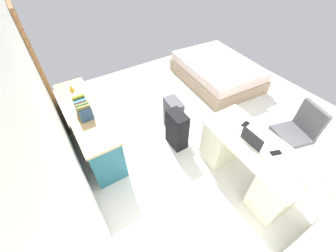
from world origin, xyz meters
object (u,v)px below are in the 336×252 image
object	(u,v)px
desk_lamp	(303,160)
suitcase_spare_grey	(173,116)
cell_phone_by_mouse	(245,124)
office_chair	(294,136)
laptop	(254,140)
figurine_small	(71,88)
cell_phone_near_laptop	(276,153)
credenza	(90,128)
desk	(249,161)
computer_mouse	(240,128)
bed	(217,71)
suitcase_black	(177,130)

from	to	relation	value
desk_lamp	suitcase_spare_grey	bearing A→B (deg)	8.89
cell_phone_by_mouse	office_chair	bearing A→B (deg)	-127.03
laptop	desk_lamp	world-z (taller)	desk_lamp
cell_phone_by_mouse	figurine_small	distance (m)	2.72
cell_phone_near_laptop	desk_lamp	world-z (taller)	desk_lamp
cell_phone_near_laptop	desk_lamp	size ratio (longest dim) A/B	0.39
office_chair	desk_lamp	size ratio (longest dim) A/B	2.72
credenza	desk_lamp	world-z (taller)	desk_lamp
desk	office_chair	xyz separation A→B (m)	(-0.05, -0.90, 0.03)
office_chair	desk_lamp	distance (m)	1.18
computer_mouse	credenza	bearing A→B (deg)	48.87
suitcase_spare_grey	computer_mouse	xyz separation A→B (m)	(-1.10, -0.33, 0.45)
desk	figurine_small	xyz separation A→B (m)	(2.38, 1.64, 0.42)
bed	cell_phone_near_laptop	size ratio (longest dim) A/B	14.71
cell_phone_near_laptop	cell_phone_by_mouse	bearing A→B (deg)	12.92
computer_mouse	cell_phone_near_laptop	bearing A→B (deg)	-171.90
desk	laptop	size ratio (longest dim) A/B	4.62
figurine_small	suitcase_black	bearing A→B (deg)	-138.07
office_chair	desk_lamp	bearing A→B (deg)	116.94
desk	office_chair	distance (m)	0.90
desk	computer_mouse	world-z (taller)	computer_mouse
laptop	bed	bearing A→B (deg)	-33.89
computer_mouse	office_chair	bearing A→B (deg)	-109.86
computer_mouse	desk_lamp	world-z (taller)	desk_lamp
suitcase_black	office_chair	bearing A→B (deg)	-128.63
suitcase_spare_grey	computer_mouse	bearing A→B (deg)	-157.05
suitcase_black	figurine_small	xyz separation A→B (m)	(1.31, 1.17, 0.48)
bed	figurine_small	distance (m)	3.10
credenza	laptop	size ratio (longest dim) A/B	5.71
office_chair	cell_phone_near_laptop	distance (m)	0.90
suitcase_spare_grey	cell_phone_by_mouse	distance (m)	1.25
desk	figurine_small	bearing A→B (deg)	34.54
suitcase_black	suitcase_spare_grey	size ratio (longest dim) A/B	1.06
office_chair	suitcase_black	world-z (taller)	office_chair
laptop	computer_mouse	size ratio (longest dim) A/B	3.15
desk	bed	xyz separation A→B (m)	(2.17, -1.40, -0.15)
figurine_small	bed	bearing A→B (deg)	-93.78
bed	cell_phone_by_mouse	size ratio (longest dim) A/B	14.71
credenza	computer_mouse	size ratio (longest dim) A/B	18.00
desk	cell_phone_by_mouse	size ratio (longest dim) A/B	10.70
laptop	desk_lamp	bearing A→B (deg)	-178.06
suitcase_spare_grey	cell_phone_by_mouse	size ratio (longest dim) A/B	4.61
credenza	cell_phone_near_laptop	distance (m)	2.68
desk_lamp	suitcase_black	bearing A→B (deg)	15.87
desk	suitcase_spare_grey	xyz separation A→B (m)	(1.40, 0.31, -0.08)
suitcase_black	cell_phone_by_mouse	size ratio (longest dim) A/B	4.87
bed	figurine_small	xyz separation A→B (m)	(0.20, 3.04, 0.57)
figurine_small	desk	bearing A→B (deg)	-145.46
suitcase_spare_grey	laptop	distance (m)	1.47
suitcase_black	laptop	xyz separation A→B (m)	(-1.03, -0.43, 0.47)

